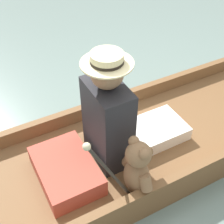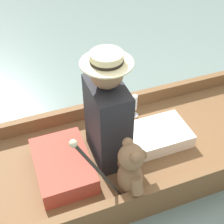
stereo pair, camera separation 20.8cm
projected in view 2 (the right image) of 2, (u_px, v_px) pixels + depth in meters
The scene contains 7 objects.
ground_plane at pixel (133, 160), 2.50m from camera, with size 16.00×16.00×0.00m, color slate.
punt_boat at pixel (133, 153), 2.44m from camera, with size 0.99×2.98×0.28m.
seat_cushion at pixel (63, 166), 2.17m from camera, with size 0.53×0.37×0.15m.
seated_person at pixel (119, 120), 2.16m from camera, with size 0.38×0.81×0.87m.
teddy_bear at pixel (131, 171), 1.96m from camera, with size 0.32×0.19×0.45m.
wine_glass at pixel (134, 104), 2.59m from camera, with size 0.08×0.08×0.21m.
walking_cane at pixel (96, 168), 1.75m from camera, with size 0.04×0.32×0.67m.
Camera 2 is at (1.46, -0.73, 1.94)m, focal length 50.00 mm.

